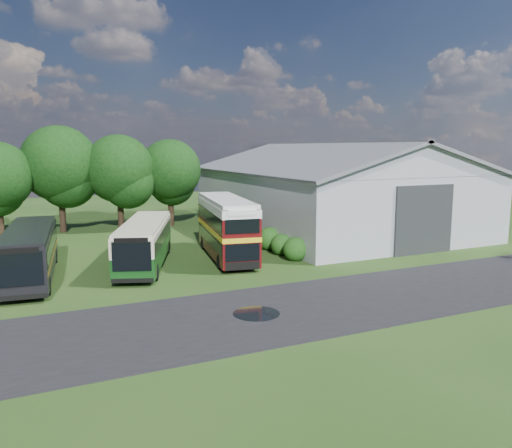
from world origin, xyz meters
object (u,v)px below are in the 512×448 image
storage_shed (331,185)px  bus_maroon_double (226,228)px  bus_green_single (145,242)px  bus_dark_single (30,252)px

storage_shed → bus_maroon_double: 15.34m
storage_shed → bus_maroon_double: size_ratio=2.47×
bus_green_single → bus_dark_single: 6.83m
storage_shed → bus_maroon_double: storage_shed is taller
bus_maroon_double → storage_shed: bearing=38.2°
storage_shed → bus_green_single: size_ratio=2.29×
bus_green_single → storage_shed: bearing=40.8°
bus_green_single → bus_maroon_double: size_ratio=1.08×
bus_green_single → bus_dark_single: bearing=-156.5°
bus_green_single → bus_maroon_double: (5.69, 0.06, 0.53)m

